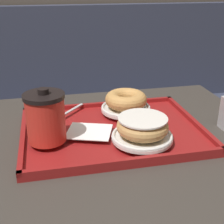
# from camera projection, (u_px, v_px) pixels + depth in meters

# --- Properties ---
(booth_bench) EXTENTS (1.77, 0.44, 1.00)m
(booth_bench) POSITION_uv_depth(u_px,v_px,m) (97.00, 131.00, 1.80)
(booth_bench) COLOR #33384C
(booth_bench) RESTS_ON ground_plane
(cafe_table) EXTENTS (0.90, 0.72, 0.74)m
(cafe_table) POSITION_uv_depth(u_px,v_px,m) (108.00, 191.00, 0.90)
(cafe_table) COLOR #38332D
(cafe_table) RESTS_ON ground_plane
(serving_tray) EXTENTS (0.48, 0.36, 0.02)m
(serving_tray) POSITION_uv_depth(u_px,v_px,m) (112.00, 131.00, 0.85)
(serving_tray) COLOR maroon
(serving_tray) RESTS_ON cafe_table
(napkin_paper) EXTENTS (0.14, 0.13, 0.00)m
(napkin_paper) POSITION_uv_depth(u_px,v_px,m) (89.00, 131.00, 0.81)
(napkin_paper) COLOR white
(napkin_paper) RESTS_ON serving_tray
(coffee_cup_front) EXTENTS (0.10, 0.10, 0.13)m
(coffee_cup_front) POSITION_uv_depth(u_px,v_px,m) (46.00, 117.00, 0.74)
(coffee_cup_front) COLOR red
(coffee_cup_front) RESTS_ON serving_tray
(plate_with_chocolate_donut) EXTENTS (0.15, 0.15, 0.01)m
(plate_with_chocolate_donut) POSITION_uv_depth(u_px,v_px,m) (142.00, 136.00, 0.77)
(plate_with_chocolate_donut) COLOR white
(plate_with_chocolate_donut) RESTS_ON serving_tray
(donut_chocolate_glazed) EXTENTS (0.13, 0.13, 0.04)m
(donut_chocolate_glazed) POSITION_uv_depth(u_px,v_px,m) (143.00, 126.00, 0.76)
(donut_chocolate_glazed) COLOR tan
(donut_chocolate_glazed) RESTS_ON plate_with_chocolate_donut
(plate_with_plain_donut) EXTENTS (0.15, 0.15, 0.01)m
(plate_with_plain_donut) POSITION_uv_depth(u_px,v_px,m) (126.00, 108.00, 0.94)
(plate_with_plain_donut) COLOR white
(plate_with_plain_donut) RESTS_ON serving_tray
(donut_plain) EXTENTS (0.12, 0.12, 0.04)m
(donut_plain) POSITION_uv_depth(u_px,v_px,m) (126.00, 99.00, 0.93)
(donut_plain) COLOR tan
(donut_plain) RESTS_ON plate_with_plain_donut
(spoon) EXTENTS (0.12, 0.14, 0.01)m
(spoon) POSITION_uv_depth(u_px,v_px,m) (57.00, 118.00, 0.88)
(spoon) COLOR silver
(spoon) RESTS_ON serving_tray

